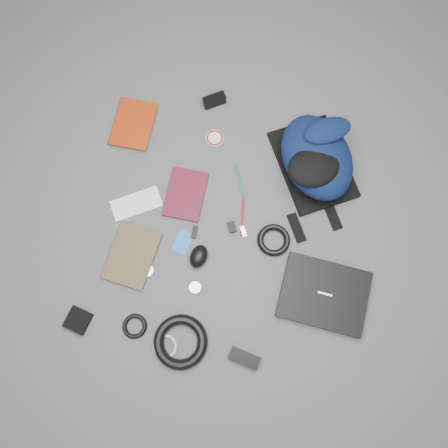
{
  "coord_description": "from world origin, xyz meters",
  "views": [
    {
      "loc": [
        0.01,
        -0.43,
        1.71
      ],
      "look_at": [
        0.0,
        0.0,
        0.02
      ],
      "focal_mm": 35.0,
      "sensor_mm": 36.0,
      "label": 1
    }
  ],
  "objects_px": {
    "laptop": "(324,294)",
    "pouch": "(78,320)",
    "compact_camera": "(214,100)",
    "backpack": "(317,157)",
    "textbook_red": "(114,121)",
    "comic_book": "(111,249)",
    "dvd_case": "(185,194)",
    "power_brick": "(244,358)",
    "mouse": "(199,256)"
  },
  "relations": [
    {
      "from": "backpack",
      "to": "pouch",
      "type": "distance_m",
      "value": 1.13
    },
    {
      "from": "laptop",
      "to": "power_brick",
      "type": "xyz_separation_m",
      "value": [
        -0.31,
        -0.24,
        -0.0
      ]
    },
    {
      "from": "dvd_case",
      "to": "pouch",
      "type": "distance_m",
      "value": 0.64
    },
    {
      "from": "comic_book",
      "to": "mouse",
      "type": "bearing_deg",
      "value": 12.09
    },
    {
      "from": "backpack",
      "to": "laptop",
      "type": "height_order",
      "value": "backpack"
    },
    {
      "from": "laptop",
      "to": "textbook_red",
      "type": "relative_size",
      "value": 1.46
    },
    {
      "from": "textbook_red",
      "to": "dvd_case",
      "type": "relative_size",
      "value": 1.05
    },
    {
      "from": "laptop",
      "to": "pouch",
      "type": "distance_m",
      "value": 0.95
    },
    {
      "from": "backpack",
      "to": "compact_camera",
      "type": "xyz_separation_m",
      "value": [
        -0.42,
        0.28,
        -0.06
      ]
    },
    {
      "from": "laptop",
      "to": "backpack",
      "type": "bearing_deg",
      "value": 106.52
    },
    {
      "from": "mouse",
      "to": "pouch",
      "type": "relative_size",
      "value": 1.1
    },
    {
      "from": "comic_book",
      "to": "backpack",
      "type": "bearing_deg",
      "value": 41.17
    },
    {
      "from": "laptop",
      "to": "compact_camera",
      "type": "relative_size",
      "value": 3.4
    },
    {
      "from": "backpack",
      "to": "textbook_red",
      "type": "bearing_deg",
      "value": 147.79
    },
    {
      "from": "dvd_case",
      "to": "compact_camera",
      "type": "relative_size",
      "value": 2.21
    },
    {
      "from": "pouch",
      "to": "compact_camera",
      "type": "bearing_deg",
      "value": 61.9
    },
    {
      "from": "backpack",
      "to": "textbook_red",
      "type": "height_order",
      "value": "backpack"
    },
    {
      "from": "laptop",
      "to": "power_brick",
      "type": "relative_size",
      "value": 2.89
    },
    {
      "from": "laptop",
      "to": "textbook_red",
      "type": "height_order",
      "value": "laptop"
    },
    {
      "from": "textbook_red",
      "to": "compact_camera",
      "type": "height_order",
      "value": "compact_camera"
    },
    {
      "from": "textbook_red",
      "to": "pouch",
      "type": "bearing_deg",
      "value": -84.66
    },
    {
      "from": "textbook_red",
      "to": "compact_camera",
      "type": "xyz_separation_m",
      "value": [
        0.43,
        0.1,
        0.01
      ]
    },
    {
      "from": "textbook_red",
      "to": "power_brick",
      "type": "bearing_deg",
      "value": -49.48
    },
    {
      "from": "compact_camera",
      "to": "pouch",
      "type": "bearing_deg",
      "value": -140.8
    },
    {
      "from": "laptop",
      "to": "compact_camera",
      "type": "distance_m",
      "value": 0.93
    },
    {
      "from": "compact_camera",
      "to": "power_brick",
      "type": "distance_m",
      "value": 1.07
    },
    {
      "from": "laptop",
      "to": "power_brick",
      "type": "height_order",
      "value": "laptop"
    },
    {
      "from": "backpack",
      "to": "pouch",
      "type": "xyz_separation_m",
      "value": [
        -0.92,
        -0.65,
        -0.08
      ]
    },
    {
      "from": "comic_book",
      "to": "pouch",
      "type": "xyz_separation_m",
      "value": [
        -0.1,
        -0.28,
        0.0
      ]
    },
    {
      "from": "textbook_red",
      "to": "mouse",
      "type": "xyz_separation_m",
      "value": [
        0.38,
        -0.59,
        0.01
      ]
    },
    {
      "from": "textbook_red",
      "to": "mouse",
      "type": "height_order",
      "value": "mouse"
    },
    {
      "from": "textbook_red",
      "to": "power_brick",
      "type": "xyz_separation_m",
      "value": [
        0.56,
        -0.97,
        0.0
      ]
    },
    {
      "from": "mouse",
      "to": "backpack",
      "type": "bearing_deg",
      "value": 59.75
    },
    {
      "from": "textbook_red",
      "to": "pouch",
      "type": "xyz_separation_m",
      "value": [
        -0.07,
        -0.84,
        -0.0
      ]
    },
    {
      "from": "comic_book",
      "to": "laptop",
      "type": "bearing_deg",
      "value": 5.44
    },
    {
      "from": "backpack",
      "to": "dvd_case",
      "type": "xyz_separation_m",
      "value": [
        -0.53,
        -0.14,
        -0.08
      ]
    },
    {
      "from": "dvd_case",
      "to": "comic_book",
      "type": "bearing_deg",
      "value": -130.3
    },
    {
      "from": "power_brick",
      "to": "pouch",
      "type": "relative_size",
      "value": 1.33
    },
    {
      "from": "dvd_case",
      "to": "power_brick",
      "type": "height_order",
      "value": "power_brick"
    },
    {
      "from": "backpack",
      "to": "compact_camera",
      "type": "relative_size",
      "value": 4.34
    },
    {
      "from": "dvd_case",
      "to": "pouch",
      "type": "relative_size",
      "value": 2.49
    },
    {
      "from": "dvd_case",
      "to": "mouse",
      "type": "bearing_deg",
      "value": -65.69
    },
    {
      "from": "textbook_red",
      "to": "laptop",
      "type": "bearing_deg",
      "value": -29.53
    },
    {
      "from": "pouch",
      "to": "mouse",
      "type": "bearing_deg",
      "value": 29.12
    },
    {
      "from": "compact_camera",
      "to": "power_brick",
      "type": "relative_size",
      "value": 0.85
    },
    {
      "from": "laptop",
      "to": "power_brick",
      "type": "bearing_deg",
      "value": -127.82
    },
    {
      "from": "dvd_case",
      "to": "mouse",
      "type": "relative_size",
      "value": 2.26
    },
    {
      "from": "compact_camera",
      "to": "power_brick",
      "type": "height_order",
      "value": "compact_camera"
    },
    {
      "from": "laptop",
      "to": "comic_book",
      "type": "relative_size",
      "value": 1.36
    },
    {
      "from": "compact_camera",
      "to": "dvd_case",
      "type": "bearing_deg",
      "value": -127.24
    }
  ]
}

